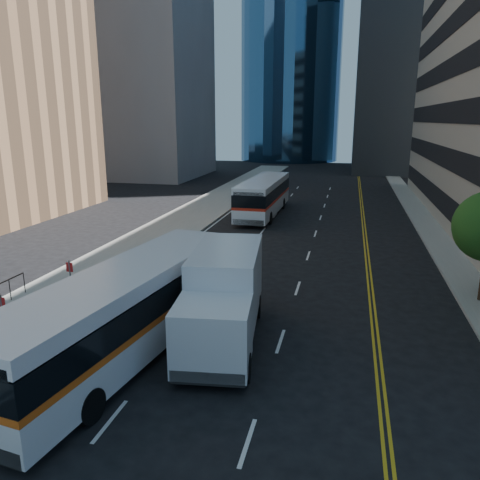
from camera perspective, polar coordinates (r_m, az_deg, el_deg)
The scene contains 7 objects.
ground at distance 16.87m, azimuth 2.19°, elevation -15.03°, with size 160.00×160.00×0.00m, color black.
sidewalk_west at distance 42.39m, azimuth -5.31°, elevation 3.25°, with size 5.00×90.00×0.15m, color gray.
sidewalk_east at distance 40.76m, azimuth 21.72°, elevation 1.81°, with size 2.00×90.00×0.15m, color gray.
midrise_west at distance 73.76m, azimuth -12.46°, elevation 21.35°, with size 18.00×18.00×35.00m, color gray.
bus_front at distance 17.26m, azimuth -13.61°, elevation -8.24°, with size 4.40×12.75×3.22m.
bus_rear at distance 41.80m, azimuth 2.92°, elevation 5.45°, with size 2.87×12.38×3.18m.
box_truck at distance 17.78m, azimuth -2.02°, elevation -6.93°, with size 3.33×7.44×3.44m.
Camera 1 is at (2.73, -14.42, 8.32)m, focal length 35.00 mm.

